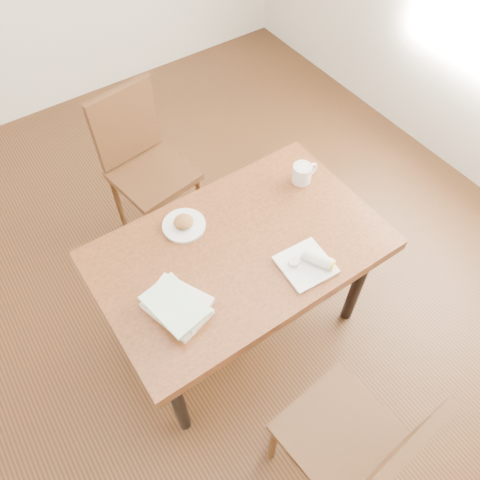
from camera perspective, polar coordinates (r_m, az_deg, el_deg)
ground at (r=2.71m, az=0.00°, el=-10.23°), size 4.00×5.00×0.01m
room_walls at (r=1.44m, az=0.00°, el=20.16°), size 4.02×5.02×2.80m
table at (r=2.13m, az=0.00°, el=-2.13°), size 1.27×0.80×0.75m
chair_near at (r=1.97m, az=14.44°, el=-23.22°), size 0.46×0.46×0.95m
chair_far at (r=2.78m, az=-11.82°, el=9.71°), size 0.48×0.48×0.95m
plate_scone at (r=2.13m, az=-6.86°, el=1.93°), size 0.20×0.20×0.06m
coffee_mug at (r=2.31m, az=7.65°, el=8.12°), size 0.14×0.09×0.09m
plate_burrito at (r=2.01m, az=8.46°, el=-2.79°), size 0.22×0.22×0.07m
book_stack at (r=1.88m, az=-7.73°, el=-7.93°), size 0.26×0.30×0.07m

